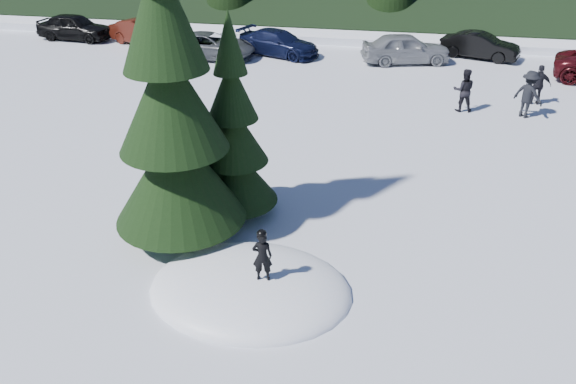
% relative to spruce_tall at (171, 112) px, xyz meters
% --- Properties ---
extents(ground, '(200.00, 200.00, 0.00)m').
position_rel_spruce_tall_xyz_m(ground, '(2.20, -1.80, -3.32)').
color(ground, silver).
rests_on(ground, ground).
extents(snow_mound, '(4.48, 3.52, 0.96)m').
position_rel_spruce_tall_xyz_m(snow_mound, '(2.20, -1.80, -3.32)').
color(snow_mound, white).
rests_on(snow_mound, ground).
extents(spruce_tall, '(3.20, 3.20, 8.60)m').
position_rel_spruce_tall_xyz_m(spruce_tall, '(0.00, 0.00, 0.00)').
color(spruce_tall, black).
rests_on(spruce_tall, ground).
extents(spruce_short, '(2.20, 2.20, 5.37)m').
position_rel_spruce_tall_xyz_m(spruce_short, '(1.00, 1.40, -1.22)').
color(spruce_short, black).
rests_on(spruce_short, ground).
extents(child_skier, '(0.46, 0.34, 1.14)m').
position_rel_spruce_tall_xyz_m(child_skier, '(2.53, -1.96, -2.27)').
color(child_skier, black).
rests_on(child_skier, snow_mound).
extents(adult_0, '(0.85, 0.68, 1.68)m').
position_rel_spruce_tall_xyz_m(adult_0, '(7.52, 10.77, -2.48)').
color(adult_0, black).
rests_on(adult_0, ground).
extents(adult_1, '(0.97, 0.45, 1.61)m').
position_rel_spruce_tall_xyz_m(adult_1, '(10.53, 12.19, -2.52)').
color(adult_1, black).
rests_on(adult_1, ground).
extents(adult_2, '(1.32, 1.27, 1.80)m').
position_rel_spruce_tall_xyz_m(adult_2, '(9.86, 10.57, -2.42)').
color(adult_2, black).
rests_on(adult_2, ground).
extents(car_0, '(4.48, 2.11, 1.48)m').
position_rel_spruce_tall_xyz_m(car_0, '(-13.60, 18.69, -2.58)').
color(car_0, black).
rests_on(car_0, ground).
extents(car_1, '(4.47, 2.98, 1.39)m').
position_rel_spruce_tall_xyz_m(car_1, '(-9.15, 18.34, -2.62)').
color(car_1, '#3D120B').
rests_on(car_1, ground).
extents(car_2, '(4.68, 2.18, 1.30)m').
position_rel_spruce_tall_xyz_m(car_2, '(-4.68, 16.33, -2.67)').
color(car_2, '#4B4F52').
rests_on(car_2, ground).
extents(car_3, '(4.81, 3.26, 1.29)m').
position_rel_spruce_tall_xyz_m(car_3, '(-1.33, 17.61, -2.67)').
color(car_3, black).
rests_on(car_3, ground).
extents(car_4, '(4.66, 2.81, 1.49)m').
position_rel_spruce_tall_xyz_m(car_4, '(5.22, 17.38, -2.58)').
color(car_4, gray).
rests_on(car_4, ground).
extents(car_5, '(4.15, 2.56, 1.29)m').
position_rel_spruce_tall_xyz_m(car_5, '(8.95, 19.07, -2.67)').
color(car_5, black).
rests_on(car_5, ground).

